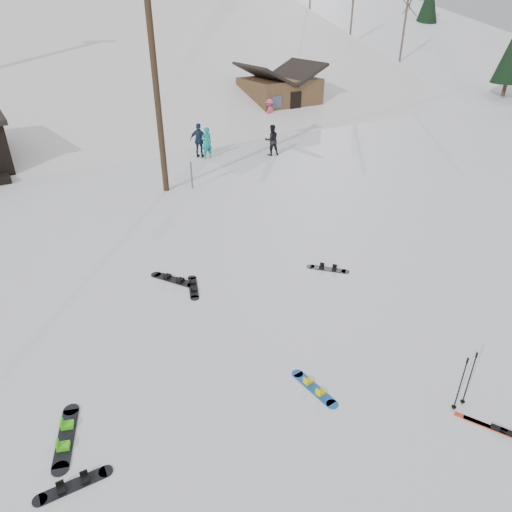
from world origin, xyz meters
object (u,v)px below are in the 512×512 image
hero_snowboard (314,388)px  cabin (279,96)px  hero_skis (503,432)px  utility_pole (155,80)px

hero_snowboard → cabin: bearing=-37.1°
cabin → hero_skis: bearing=-115.6°
cabin → hero_skis: 28.87m
utility_pole → hero_skis: (0.53, -16.00, -4.65)m
utility_pole → hero_snowboard: utility_pole is taller
utility_pole → hero_snowboard: bearing=-98.2°
hero_snowboard → hero_skis: size_ratio=0.82×
utility_pole → cabin: bearing=37.6°
utility_pole → hero_snowboard: size_ratio=6.56×
cabin → hero_skis: cabin is taller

